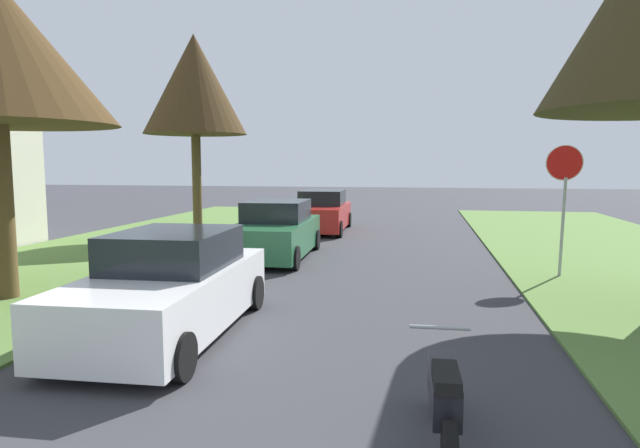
{
  "coord_description": "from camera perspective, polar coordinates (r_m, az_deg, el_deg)",
  "views": [
    {
      "loc": [
        1.6,
        -0.83,
        2.59
      ],
      "look_at": [
        -0.39,
        9.78,
        1.4
      ],
      "focal_mm": 30.6,
      "sensor_mm": 36.0,
      "label": 1
    }
  ],
  "objects": [
    {
      "name": "stop_sign_far",
      "position": [
        13.41,
        24.15,
        4.07
      ],
      "size": [
        0.81,
        0.27,
        2.97
      ],
      "color": "#9EA0A5",
      "rests_on": "grass_verge_right"
    },
    {
      "name": "street_tree_left_mid_b",
      "position": [
        19.14,
        -13.0,
        13.95
      ],
      "size": [
        3.42,
        3.42,
        6.81
      ],
      "color": "#4E3C23",
      "rests_on": "grass_verge_left"
    },
    {
      "name": "parked_sedan_white",
      "position": [
        8.61,
        -15.39,
        -6.45
      ],
      "size": [
        2.08,
        4.46,
        1.57
      ],
      "color": "white",
      "rests_on": "ground"
    },
    {
      "name": "parked_sedan_green",
      "position": [
        15.1,
        -4.67,
        -0.82
      ],
      "size": [
        2.08,
        4.46,
        1.57
      ],
      "color": "#28663D",
      "rests_on": "ground"
    },
    {
      "name": "parked_sedan_red",
      "position": [
        21.0,
        0.21,
        1.21
      ],
      "size": [
        2.08,
        4.46,
        1.57
      ],
      "color": "red",
      "rests_on": "ground"
    },
    {
      "name": "parked_motorcycle",
      "position": [
        5.28,
        12.78,
        -17.41
      ],
      "size": [
        0.6,
        2.05,
        0.97
      ],
      "color": "black",
      "rests_on": "ground"
    }
  ]
}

